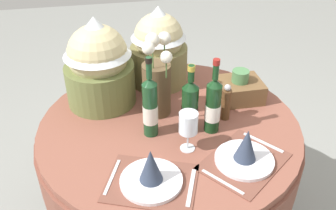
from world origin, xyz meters
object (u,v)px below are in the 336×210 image
at_px(place_setting_left, 151,174).
at_px(place_setting_right, 245,153).
at_px(gift_tub_back_left, 98,60).
at_px(wine_bottle_centre, 190,106).
at_px(gift_tub_back_centre, 159,44).
at_px(woven_basket_side_right, 239,89).
at_px(dining_table, 169,147).
at_px(wine_glass_right, 188,124).
at_px(pepper_mill, 226,103).
at_px(wine_bottle_left, 150,107).
at_px(wine_bottle_right, 213,105).
at_px(flower_vase, 157,83).

xyz_separation_m(place_setting_left, place_setting_right, (0.39, 0.04, 0.00)).
bearing_deg(gift_tub_back_left, wine_bottle_centre, -40.42).
xyz_separation_m(gift_tub_back_centre, woven_basket_side_right, (0.37, -0.25, -0.17)).
relative_size(dining_table, gift_tub_back_centre, 2.90).
height_order(place_setting_left, wine_glass_right, wine_glass_right).
bearing_deg(pepper_mill, place_setting_right, -93.47).
xyz_separation_m(dining_table, place_setting_right, (0.25, -0.32, 0.20)).
distance_m(place_setting_right, wine_bottle_left, 0.44).
height_order(place_setting_left, gift_tub_back_left, gift_tub_back_left).
relative_size(wine_bottle_right, woven_basket_side_right, 1.58).
bearing_deg(wine_bottle_centre, wine_bottle_right, -11.05).
height_order(wine_bottle_centre, wine_bottle_right, wine_bottle_right).
relative_size(flower_vase, gift_tub_back_centre, 0.99).
bearing_deg(flower_vase, gift_tub_back_left, 148.52).
xyz_separation_m(place_setting_right, wine_bottle_right, (-0.07, 0.23, 0.09)).
distance_m(wine_bottle_left, wine_glass_right, 0.19).
bearing_deg(wine_bottle_right, wine_bottle_centre, 168.95).
xyz_separation_m(place_setting_left, wine_bottle_left, (0.05, 0.30, 0.10)).
height_order(place_setting_right, pepper_mill, pepper_mill).
bearing_deg(gift_tub_back_left, dining_table, -40.31).
bearing_deg(pepper_mill, woven_basket_side_right, 51.38).
relative_size(flower_vase, wine_bottle_left, 1.11).
xyz_separation_m(place_setting_right, flower_vase, (-0.29, 0.41, 0.12)).
xyz_separation_m(wine_bottle_centre, woven_basket_side_right, (0.31, 0.21, -0.07)).
relative_size(wine_bottle_left, gift_tub_back_centre, 0.89).
xyz_separation_m(dining_table, flower_vase, (-0.04, 0.09, 0.31)).
relative_size(place_setting_right, wine_glass_right, 2.34).
bearing_deg(pepper_mill, gift_tub_back_left, 154.86).
xyz_separation_m(wine_bottle_left, gift_tub_back_centre, (0.12, 0.45, 0.08)).
bearing_deg(wine_bottle_centre, gift_tub_back_left, 139.58).
relative_size(place_setting_right, wine_bottle_right, 1.20).
height_order(place_setting_left, gift_tub_back_centre, gift_tub_back_centre).
bearing_deg(wine_bottle_left, flower_vase, 70.38).
height_order(place_setting_right, wine_bottle_centre, wine_bottle_centre).
height_order(flower_vase, woven_basket_side_right, flower_vase).
xyz_separation_m(flower_vase, wine_bottle_left, (-0.06, -0.16, -0.02)).
bearing_deg(wine_bottle_right, gift_tub_back_left, 144.47).
height_order(wine_bottle_left, wine_bottle_centre, wine_bottle_left).
xyz_separation_m(place_setting_left, gift_tub_back_centre, (0.16, 0.75, 0.18)).
bearing_deg(flower_vase, wine_bottle_left, -109.62).
xyz_separation_m(wine_bottle_left, wine_bottle_right, (0.27, -0.03, -0.01)).
xyz_separation_m(wine_bottle_right, gift_tub_back_left, (-0.47, 0.34, 0.10)).
bearing_deg(place_setting_right, pepper_mill, 86.53).
bearing_deg(place_setting_right, flower_vase, 124.72).
height_order(flower_vase, gift_tub_back_centre, gift_tub_back_centre).
bearing_deg(place_setting_right, wine_bottle_right, 106.66).
xyz_separation_m(place_setting_right, pepper_mill, (0.02, 0.31, 0.04)).
bearing_deg(wine_bottle_left, wine_bottle_centre, -2.14).
distance_m(wine_bottle_left, gift_tub_back_centre, 0.47).
relative_size(flower_vase, pepper_mill, 2.29).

